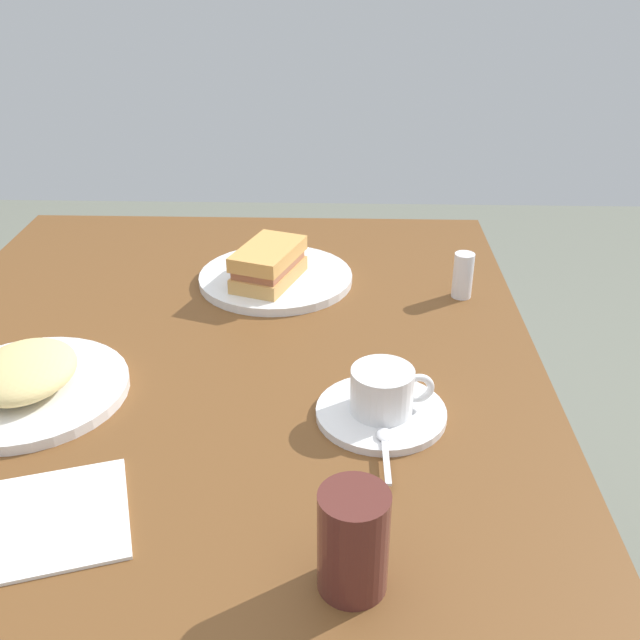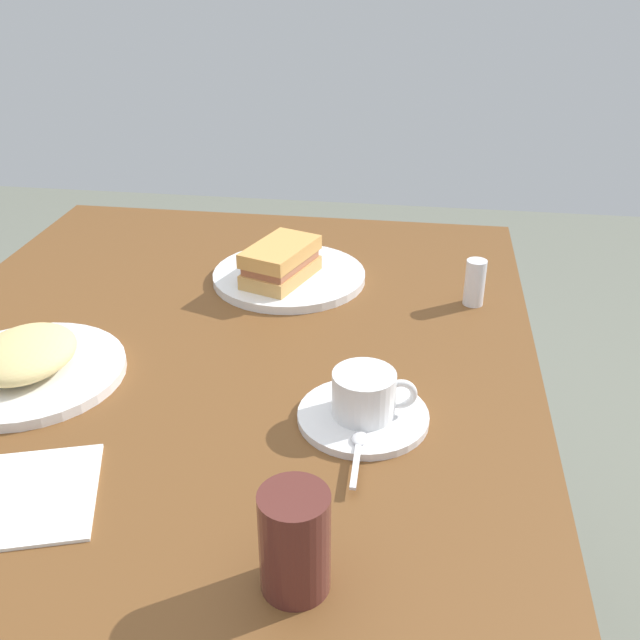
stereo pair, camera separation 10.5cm
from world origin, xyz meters
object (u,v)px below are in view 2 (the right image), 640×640
Objects in this scene: sandwich_front at (281,262)px; side_plate at (29,372)px; napkin at (23,497)px; spoon at (358,449)px; drinking_glass at (295,542)px; dining_table at (192,442)px; coffee_cup at (365,392)px; sandwich_plate at (289,276)px; coffee_saucer at (363,416)px; salt_shaker at (475,282)px.

sandwich_front is 0.43m from side_plate.
side_plate is at bearing -153.97° from napkin.
spoon is 0.65× the size of napkin.
drinking_glass reaches higher than spoon.
napkin is at bearing -27.91° from dining_table.
coffee_cup is 0.41× the size of side_plate.
sandwich_plate is 0.42m from coffee_cup.
sandwich_plate is 1.65× the size of sandwich_front.
coffee_saucer is (0.38, 0.16, -0.00)m from sandwich_plate.
drinking_glass is (0.61, 0.13, 0.01)m from sandwich_front.
sandwich_plate is 2.46× the size of drinking_glass.
coffee_cup reaches higher than napkin.
sandwich_front is at bearing 162.65° from napkin.
coffee_cup is at bearing 171.51° from drinking_glass.
dining_table is 5.32× the size of side_plate.
napkin is 2.01× the size of salt_shaker.
side_plate is (-0.11, -0.45, -0.01)m from spoon.
napkin is 0.31m from drinking_glass.
sandwich_plate is 2.62× the size of spoon.
drinking_glass is (0.07, 0.30, 0.05)m from napkin.
sandwich_front is 0.39m from coffee_saucer.
spoon is at bearing 19.62° from sandwich_plate.
spoon reaches higher than coffee_saucer.
salt_shaker is at bearing 130.28° from dining_table.
side_plate is 1.68× the size of napkin.
dining_table is at bearing -145.84° from drinking_glass.
drinking_glass is at bearing -11.54° from spoon.
side_plate is (-0.03, -0.45, -0.03)m from coffee_cup.
salt_shaker reaches higher than coffee_cup.
sandwich_plate is 2.51× the size of coffee_cup.
dining_table is 8.92× the size of napkin.
sandwich_front is at bearing -17.05° from sandwich_plate.
coffee_cup is 0.26m from drinking_glass.
sandwich_front is 2.09× the size of salt_shaker.
coffee_cup is (0.35, 0.17, -0.00)m from sandwich_front.
sandwich_plate reaches higher than dining_table.
napkin is at bearing -60.73° from coffee_saucer.
coffee_saucer is 0.39m from napkin.
drinking_glass reaches higher than napkin.
dining_table is 13.63× the size of spoon.
spoon reaches higher than napkin.
sandwich_front is at bearing -158.25° from spoon.
dining_table is at bearing -94.95° from coffee_cup.
side_plate is 3.37× the size of salt_shaker.
coffee_saucer is 0.27m from drinking_glass.
drinking_glass is (0.29, 0.41, 0.05)m from side_plate.
sandwich_front is 0.39m from coffee_cup.
sandwich_plate is 0.31m from salt_shaker.
side_plate is (-0.01, -0.22, 0.08)m from dining_table.
salt_shaker reaches higher than coffee_saucer.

